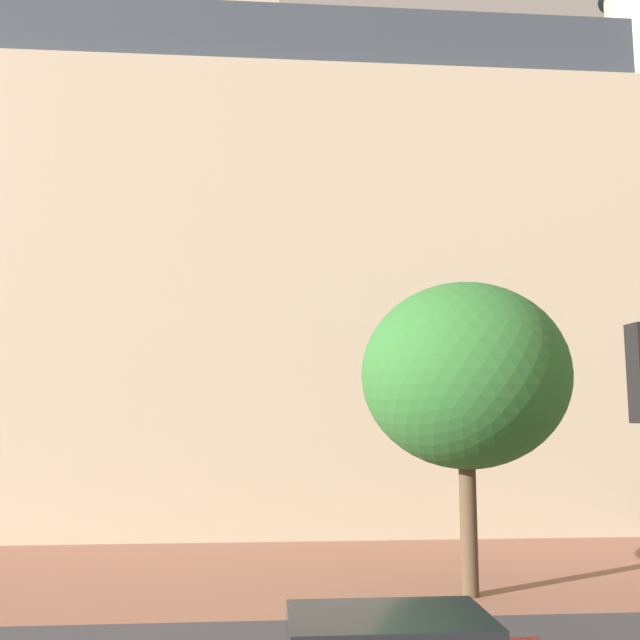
{
  "coord_description": "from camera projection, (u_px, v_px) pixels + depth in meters",
  "views": [
    {
      "loc": [
        -1.04,
        -2.74,
        3.87
      ],
      "look_at": [
        -0.11,
        9.28,
        5.5
      ],
      "focal_mm": 39.24,
      "sensor_mm": 36.0,
      "label": 1
    }
  ],
  "objects": [
    {
      "name": "ground_plane",
      "position": [
        323.0,
        639.0,
        12.15
      ],
      "size": [
        120.0,
        120.0,
        0.0
      ],
      "primitive_type": "plane",
      "color": "#93604C"
    },
    {
      "name": "tree_curb_far",
      "position": [
        464.0,
        376.0,
        15.63
      ],
      "size": [
        4.62,
        4.62,
        6.83
      ],
      "color": "brown",
      "rests_on": "ground_plane"
    },
    {
      "name": "landmark_building",
      "position": [
        302.0,
        281.0,
        29.52
      ],
      "size": [
        27.96,
        14.33,
        30.59
      ],
      "color": "beige",
      "rests_on": "ground_plane"
    }
  ]
}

